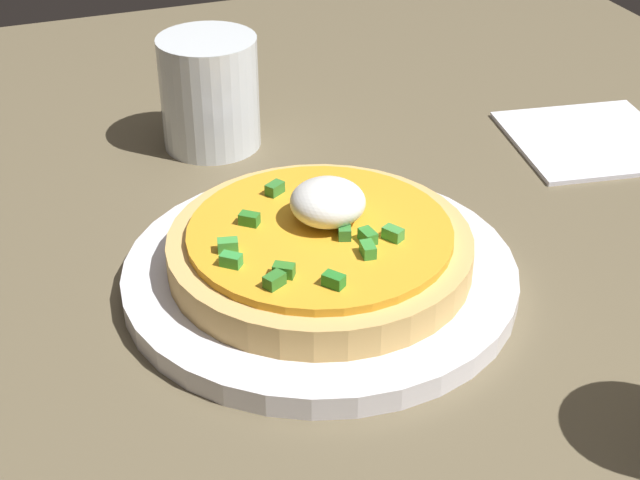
# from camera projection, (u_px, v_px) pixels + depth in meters

# --- Properties ---
(dining_table) EXTENTS (1.14, 0.81, 0.02)m
(dining_table) POSITION_uv_depth(u_px,v_px,m) (470.00, 246.00, 0.70)
(dining_table) COLOR brown
(dining_table) RESTS_ON ground
(plate) EXTENTS (0.26, 0.26, 0.02)m
(plate) POSITION_uv_depth(u_px,v_px,m) (320.00, 275.00, 0.64)
(plate) COLOR white
(plate) RESTS_ON dining_table
(pizza) EXTENTS (0.20, 0.20, 0.06)m
(pizza) POSITION_uv_depth(u_px,v_px,m) (320.00, 245.00, 0.62)
(pizza) COLOR tan
(pizza) RESTS_ON plate
(cup_near) EXTENTS (0.08, 0.08, 0.10)m
(cup_near) POSITION_uv_depth(u_px,v_px,m) (210.00, 98.00, 0.79)
(cup_near) COLOR silver
(cup_near) RESTS_ON dining_table
(napkin) EXTENTS (0.15, 0.15, 0.00)m
(napkin) POSITION_uv_depth(u_px,v_px,m) (591.00, 140.00, 0.82)
(napkin) COLOR white
(napkin) RESTS_ON dining_table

